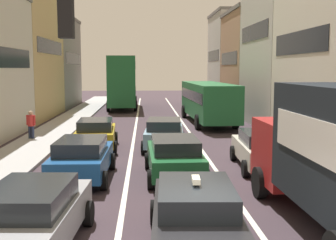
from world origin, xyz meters
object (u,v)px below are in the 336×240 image
wagon_left_lane_second (82,158)px  bus_far_queue_secondary (123,80)px  taxi_centre_lane_front (195,214)px  hatchback_centre_lane_third (164,133)px  sedan_right_lane_behind_truck (262,149)px  sedan_left_lane_third (96,133)px  bus_mid_queue_primary (208,99)px  sedan_centre_lane_second (175,156)px  pedestrian_near_kerb (31,124)px  sedan_left_lane_front (32,215)px

wagon_left_lane_second → bus_far_queue_secondary: size_ratio=0.41×
taxi_centre_lane_front → hatchback_centre_lane_third: (-0.15, 12.01, -0.00)m
wagon_left_lane_second → sedan_right_lane_behind_truck: bearing=-77.7°
sedan_left_lane_third → bus_mid_queue_primary: bearing=-38.1°
wagon_left_lane_second → bus_far_queue_secondary: (0.05, 27.75, 2.03)m
taxi_centre_lane_front → bus_mid_queue_primary: bus_mid_queue_primary is taller
wagon_left_lane_second → hatchback_centre_lane_third: bearing=-27.7°
taxi_centre_lane_front → sedan_right_lane_behind_truck: bearing=-22.4°
hatchback_centre_lane_third → sedan_left_lane_third: (-3.35, 0.01, 0.00)m
hatchback_centre_lane_third → sedan_left_lane_third: 3.35m
sedan_centre_lane_second → bus_mid_queue_primary: (3.47, 15.55, 0.96)m
sedan_left_lane_third → pedestrian_near_kerb: size_ratio=2.64×
taxi_centre_lane_front → wagon_left_lane_second: (-3.33, 6.20, -0.00)m
sedan_centre_lane_second → bus_far_queue_secondary: bearing=5.2°
sedan_right_lane_behind_truck → bus_far_queue_secondary: 27.32m
wagon_left_lane_second → bus_mid_queue_primary: size_ratio=0.41×
sedan_centre_lane_second → hatchback_centre_lane_third: bearing=-0.3°
bus_mid_queue_primary → bus_far_queue_secondary: size_ratio=1.00×
sedan_left_lane_third → pedestrian_near_kerb: bearing=52.0°
sedan_left_lane_front → wagon_left_lane_second: same height
sedan_centre_lane_second → wagon_left_lane_second: (-3.31, -0.05, 0.00)m
hatchback_centre_lane_third → bus_mid_queue_primary: 10.48m
taxi_centre_lane_front → sedan_left_lane_third: (-3.50, 12.02, -0.00)m
sedan_right_lane_behind_truck → pedestrian_near_kerb: 13.01m
sedan_left_lane_third → pedestrian_near_kerb: 4.68m
sedan_centre_lane_second → bus_mid_queue_primary: bearing=-14.1°
taxi_centre_lane_front → sedan_left_lane_front: 3.54m
wagon_left_lane_second → pedestrian_near_kerb: bearing=26.0°
sedan_left_lane_front → bus_mid_queue_primary: bus_mid_queue_primary is taller
sedan_centre_lane_second → sedan_left_lane_front: bearing=148.8°
bus_far_queue_secondary → sedan_left_lane_front: bearing=178.1°
taxi_centre_lane_front → bus_far_queue_secondary: size_ratio=0.41×
pedestrian_near_kerb → sedan_right_lane_behind_truck: bearing=72.6°
hatchback_centre_lane_third → bus_far_queue_secondary: (-3.14, 21.93, 2.03)m
hatchback_centre_lane_third → sedan_left_lane_third: same height
sedan_left_lane_front → sedan_centre_lane_second: size_ratio=1.01×
sedan_left_lane_front → hatchback_centre_lane_third: same height
sedan_left_lane_front → sedan_right_lane_behind_truck: 10.30m
sedan_left_lane_front → sedan_right_lane_behind_truck: size_ratio=1.00×
bus_mid_queue_primary → pedestrian_near_kerb: size_ratio=6.38×
wagon_left_lane_second → sedan_left_lane_third: same height
bus_far_queue_secondary → sedan_left_lane_third: bearing=178.0°
hatchback_centre_lane_third → pedestrian_near_kerb: (-7.16, 2.72, 0.15)m
taxi_centre_lane_front → wagon_left_lane_second: bearing=31.0°
sedan_centre_lane_second → bus_far_queue_secondary: (-3.26, 27.69, 2.03)m
sedan_centre_lane_second → sedan_left_lane_third: bearing=29.5°
taxi_centre_lane_front → wagon_left_lane_second: size_ratio=1.01×
wagon_left_lane_second → bus_far_queue_secondary: bearing=0.9°
bus_far_queue_secondary → sedan_right_lane_behind_truck: bearing=-166.9°
hatchback_centre_lane_third → pedestrian_near_kerb: 7.66m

